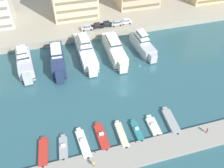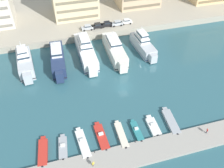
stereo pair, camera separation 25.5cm
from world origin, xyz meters
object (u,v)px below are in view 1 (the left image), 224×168
at_px(motorboat_grey_left, 63,148).
at_px(car_white_center, 126,21).
at_px(yacht_navy_left, 57,59).
at_px(car_silver_center_left, 117,23).
at_px(yacht_ivory_center_left, 114,50).
at_px(motorboat_white_mid_left, 83,143).
at_px(motorboat_cream_center, 122,135).
at_px(car_black_left, 97,26).
at_px(yacht_silver_center, 143,44).
at_px(motorboat_teal_center_right, 137,131).
at_px(pedestrian_near_edge, 94,164).
at_px(motorboat_red_far_left, 43,152).
at_px(motorboat_grey_right, 171,121).
at_px(motorboat_red_center_left, 102,137).
at_px(car_silver_far_left, 87,27).
at_px(car_black_mid_left, 106,24).
at_px(yacht_silver_far_left, 25,62).
at_px(motorboat_white_mid_right, 153,126).
at_px(pedestrian_mid_deck, 207,130).
at_px(yacht_white_mid_left, 85,51).

bearing_deg(motorboat_grey_left, car_white_center, 56.97).
height_order(yacht_navy_left, car_silver_center_left, yacht_navy_left).
bearing_deg(yacht_ivory_center_left, motorboat_white_mid_left, -118.04).
distance_m(motorboat_cream_center, car_black_left, 46.28).
height_order(yacht_silver_center, motorboat_teal_center_right, yacht_silver_center).
relative_size(yacht_ivory_center_left, pedestrian_near_edge, 12.28).
relative_size(motorboat_red_far_left, car_silver_center_left, 1.90).
distance_m(motorboat_grey_left, car_black_left, 49.34).
bearing_deg(motorboat_grey_right, motorboat_red_center_left, 179.05).
bearing_deg(car_black_left, yacht_navy_left, -136.77).
height_order(motorboat_grey_left, car_silver_far_left, car_silver_far_left).
xyz_separation_m(yacht_navy_left, car_silver_center_left, (23.31, 14.77, 1.07)).
bearing_deg(car_silver_far_left, motorboat_grey_right, -76.56).
distance_m(motorboat_teal_center_right, car_white_center, 47.84).
bearing_deg(car_black_left, yacht_ivory_center_left, -81.83).
bearing_deg(pedestrian_near_edge, motorboat_white_mid_left, 99.35).
distance_m(yacht_navy_left, pedestrian_near_edge, 37.04).
bearing_deg(motorboat_red_far_left, yacht_navy_left, 77.09).
distance_m(motorboat_white_mid_left, car_silver_far_left, 46.79).
distance_m(yacht_ivory_center_left, motorboat_grey_right, 30.95).
distance_m(motorboat_cream_center, car_black_mid_left, 47.02).
relative_size(yacht_silver_far_left, motorboat_white_mid_left, 1.85).
xyz_separation_m(motorboat_teal_center_right, motorboat_white_mid_right, (4.23, 0.34, -0.06)).
height_order(motorboat_grey_left, car_silver_center_left, car_silver_center_left).
relative_size(motorboat_red_center_left, car_silver_center_left, 2.02).
distance_m(motorboat_cream_center, car_silver_center_left, 47.51).
relative_size(car_silver_far_left, pedestrian_mid_deck, 2.56).
xyz_separation_m(motorboat_teal_center_right, pedestrian_mid_deck, (14.94, -5.09, 1.26)).
bearing_deg(motorboat_white_mid_right, motorboat_red_far_left, -179.90).
height_order(motorboat_white_mid_right, car_black_mid_left, car_black_mid_left).
distance_m(yacht_navy_left, motorboat_cream_center, 32.65).
height_order(motorboat_white_mid_left, pedestrian_near_edge, pedestrian_near_edge).
bearing_deg(yacht_silver_far_left, car_silver_far_left, 32.56).
relative_size(yacht_silver_far_left, motorboat_red_far_left, 2.02).
distance_m(motorboat_teal_center_right, car_black_mid_left, 46.41).
relative_size(yacht_navy_left, yacht_ivory_center_left, 0.93).
height_order(motorboat_red_center_left, motorboat_grey_right, motorboat_red_center_left).
bearing_deg(motorboat_white_mid_left, yacht_silver_center, 49.96).
height_order(yacht_white_mid_left, motorboat_teal_center_right, yacht_white_mid_left).
height_order(yacht_silver_far_left, yacht_navy_left, yacht_silver_far_left).
distance_m(motorboat_red_center_left, motorboat_teal_center_right, 8.25).
xyz_separation_m(motorboat_grey_left, car_black_left, (18.67, 45.57, 2.91)).
bearing_deg(pedestrian_mid_deck, yacht_white_mid_left, 117.88).
bearing_deg(motorboat_red_center_left, motorboat_white_mid_right, -1.96).
xyz_separation_m(yacht_silver_far_left, motorboat_red_far_left, (2.55, -31.29, -2.05)).
bearing_deg(motorboat_teal_center_right, motorboat_white_mid_right, 4.58).
distance_m(yacht_silver_center, motorboat_red_far_left, 46.66).
relative_size(yacht_white_mid_left, motorboat_white_mid_left, 2.49).
relative_size(motorboat_teal_center_right, car_black_mid_left, 1.57).
height_order(yacht_white_mid_left, car_silver_far_left, yacht_white_mid_left).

